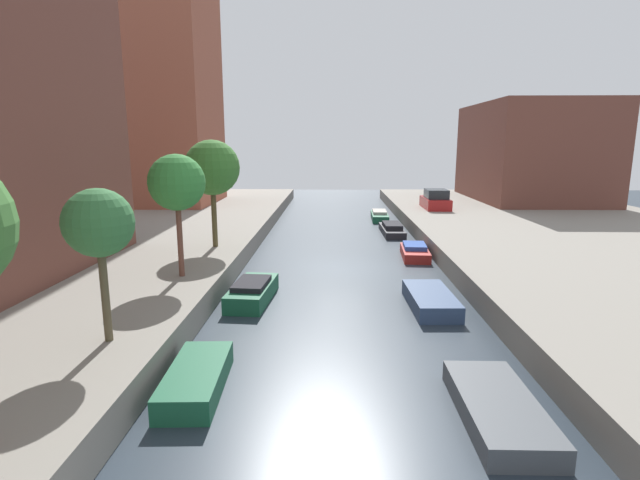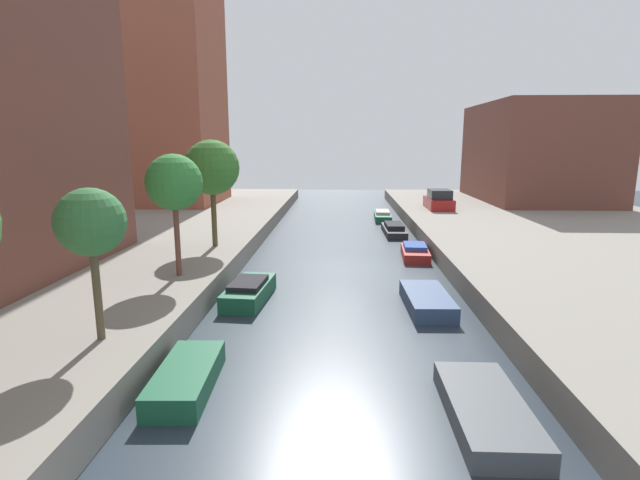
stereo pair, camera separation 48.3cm
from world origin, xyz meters
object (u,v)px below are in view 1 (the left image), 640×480
street_tree_3 (212,168)px  moored_boat_left_1 (196,379)px  street_tree_1 (99,224)px  moored_boat_left_2 (252,291)px  moored_boat_right_4 (392,229)px  street_tree_2 (177,183)px  moored_boat_right_2 (431,300)px  moored_boat_right_3 (415,252)px  parked_car (435,200)px  low_block_right (531,152)px  moored_boat_right_1 (498,409)px  moored_boat_right_5 (379,216)px  apartment_tower_far (150,41)px

street_tree_3 → moored_boat_left_1: 14.04m
street_tree_1 → street_tree_3: bearing=90.0°
street_tree_3 → moored_boat_left_2: street_tree_3 is taller
moored_boat_right_4 → street_tree_2: bearing=-124.9°
moored_boat_right_2 → moored_boat_right_3: moored_boat_right_3 is taller
street_tree_2 → moored_boat_right_3: (10.67, 7.62, -4.41)m
parked_car → moored_boat_right_2: 22.05m
low_block_right → parked_car: bearing=-146.1°
low_block_right → street_tree_3: low_block_right is taller
moored_boat_right_1 → moored_boat_left_2: bearing=130.1°
street_tree_3 → low_block_right: bearing=41.7°
moored_boat_right_3 → moored_boat_right_1: bearing=-92.7°
low_block_right → moored_boat_right_1: (-14.65, -36.00, -5.15)m
street_tree_2 → parked_car: 25.52m
low_block_right → street_tree_1: bearing=-125.8°
moored_boat_right_5 → street_tree_2: bearing=-115.3°
moored_boat_left_2 → moored_boat_right_5: moored_boat_left_2 is taller
moored_boat_right_1 → moored_boat_right_4: (0.34, 23.13, 0.06)m
moored_boat_right_2 → moored_boat_right_1: bearing=-89.9°
low_block_right → moored_boat_right_2: (-14.67, -28.29, -5.11)m
moored_boat_left_1 → moored_boat_left_2: (0.27, 7.20, 0.08)m
moored_boat_left_1 → parked_car: bearing=67.0°
moored_boat_right_1 → moored_boat_right_5: bearing=89.8°
street_tree_1 → moored_boat_right_3: (10.67, 14.11, -3.88)m
street_tree_2 → moored_boat_left_1: street_tree_2 is taller
parked_car → moored_boat_right_4: (-4.24, -6.10, -1.33)m
street_tree_1 → moored_boat_right_3: bearing=52.9°
street_tree_3 → street_tree_1: bearing=-90.0°
street_tree_1 → moored_boat_left_2: street_tree_1 is taller
moored_boat_right_3 → street_tree_3: bearing=-169.6°
apartment_tower_far → moored_boat_left_1: apartment_tower_far is taller
moored_boat_right_1 → moored_boat_right_2: (-0.02, 7.71, 0.04)m
moored_boat_right_2 → moored_boat_right_5: moored_boat_right_5 is taller
apartment_tower_far → moored_boat_right_3: 29.78m
street_tree_2 → moored_boat_right_4: 18.43m
street_tree_2 → moored_boat_right_2: street_tree_2 is taller
moored_boat_left_1 → moored_boat_right_2: 9.81m
moored_boat_right_4 → moored_boat_right_5: moored_boat_right_4 is taller
street_tree_1 → moored_boat_left_1: size_ratio=1.22×
moored_boat_right_3 → moored_boat_left_2: bearing=-135.4°
low_block_right → street_tree_2: 36.91m
apartment_tower_far → low_block_right: bearing=5.6°
moored_boat_right_1 → street_tree_1: bearing=168.8°
low_block_right → street_tree_2: (-24.55, -27.55, -0.68)m
street_tree_2 → moored_boat_right_4: bearing=55.1°
street_tree_2 → street_tree_3: size_ratio=0.89×
apartment_tower_far → street_tree_2: apartment_tower_far is taller
moored_boat_right_1 → low_block_right: bearing=67.9°
low_block_right → moored_boat_right_2: 32.28m
apartment_tower_far → moored_boat_right_2: bearing=-52.3°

